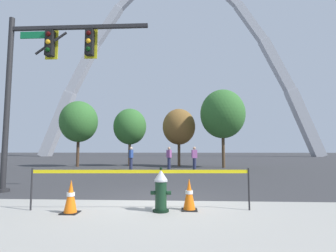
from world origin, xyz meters
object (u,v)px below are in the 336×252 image
(fire_hydrant, at_px, (161,191))
(traffic_cone_by_hydrant, at_px, (189,195))
(pedestrian_standing_center, at_px, (194,158))
(pedestrian_walking_right, at_px, (169,158))
(pedestrian_walking_left, at_px, (131,158))
(monument_arch, at_px, (178,68))
(traffic_signal_gantry, at_px, (41,71))
(traffic_cone_mid_sidewalk, at_px, (71,197))

(fire_hydrant, relative_size, traffic_cone_by_hydrant, 1.36)
(pedestrian_standing_center, xyz_separation_m, pedestrian_walking_right, (-1.73, 1.04, 0.00))
(pedestrian_walking_left, bearing_deg, pedestrian_standing_center, -6.68)
(fire_hydrant, distance_m, monument_arch, 51.73)
(traffic_signal_gantry, distance_m, pedestrian_walking_left, 10.05)
(monument_arch, bearing_deg, traffic_signal_gantry, -95.09)
(fire_hydrant, height_order, traffic_cone_mid_sidewalk, fire_hydrant)
(traffic_signal_gantry, bearing_deg, monument_arch, 84.91)
(traffic_cone_by_hydrant, height_order, traffic_cone_mid_sidewalk, same)
(fire_hydrant, distance_m, traffic_cone_by_hydrant, 0.67)
(traffic_cone_mid_sidewalk, distance_m, pedestrian_walking_right, 12.82)
(traffic_cone_by_hydrant, xyz_separation_m, pedestrian_walking_left, (-3.66, 11.76, 0.46))
(traffic_cone_mid_sidewalk, relative_size, pedestrian_walking_left, 0.46)
(pedestrian_walking_left, distance_m, pedestrian_walking_right, 2.66)
(traffic_signal_gantry, xyz_separation_m, monument_arch, (4.08, 45.86, 14.75))
(traffic_signal_gantry, bearing_deg, pedestrian_walking_right, 68.61)
(pedestrian_walking_right, bearing_deg, traffic_signal_gantry, -111.39)
(pedestrian_standing_center, bearing_deg, pedestrian_walking_left, 173.32)
(traffic_signal_gantry, height_order, monument_arch, monument_arch)
(fire_hydrant, height_order, pedestrian_standing_center, pedestrian_standing_center)
(monument_arch, height_order, pedestrian_walking_left, monument_arch)
(traffic_signal_gantry, relative_size, pedestrian_standing_center, 3.77)
(fire_hydrant, xyz_separation_m, traffic_signal_gantry, (-4.32, 2.51, 3.60))
(pedestrian_walking_left, height_order, pedestrian_standing_center, same)
(traffic_cone_by_hydrant, bearing_deg, pedestrian_walking_right, 94.93)
(pedestrian_walking_left, distance_m, pedestrian_standing_center, 4.37)
(fire_hydrant, bearing_deg, pedestrian_walking_left, 104.23)
(pedestrian_walking_left, bearing_deg, fire_hydrant, -75.77)
(pedestrian_walking_right, bearing_deg, traffic_cone_by_hydrant, -85.07)
(traffic_cone_by_hydrant, relative_size, pedestrian_walking_left, 0.46)
(fire_hydrant, relative_size, pedestrian_walking_left, 0.62)
(traffic_cone_mid_sidewalk, xyz_separation_m, pedestrian_standing_center, (3.27, 11.68, 0.46))
(traffic_cone_mid_sidewalk, height_order, pedestrian_walking_right, pedestrian_walking_right)
(fire_hydrant, xyz_separation_m, pedestrian_walking_left, (-3.02, 11.92, 0.35))
(fire_hydrant, xyz_separation_m, pedestrian_walking_right, (-0.42, 12.46, 0.35))
(pedestrian_walking_right, bearing_deg, fire_hydrant, -88.06)
(fire_hydrant, relative_size, monument_arch, 0.02)
(traffic_cone_mid_sidewalk, relative_size, traffic_signal_gantry, 0.12)
(fire_hydrant, relative_size, traffic_cone_mid_sidewalk, 1.36)
(traffic_cone_mid_sidewalk, xyz_separation_m, traffic_signal_gantry, (-2.36, 2.77, 3.71))
(monument_arch, height_order, pedestrian_standing_center, monument_arch)
(monument_arch, bearing_deg, pedestrian_walking_right, -90.29)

